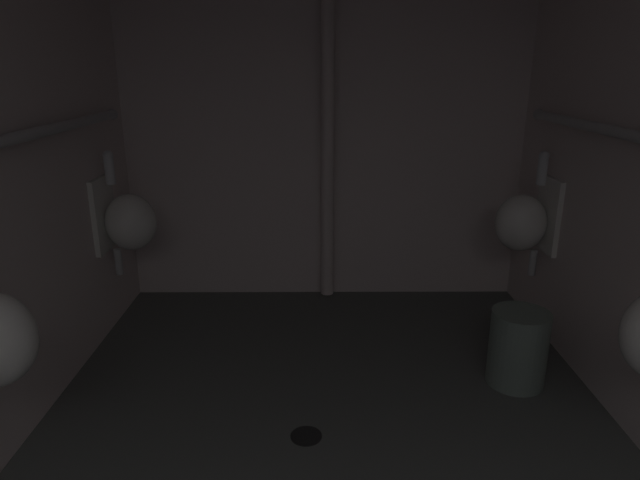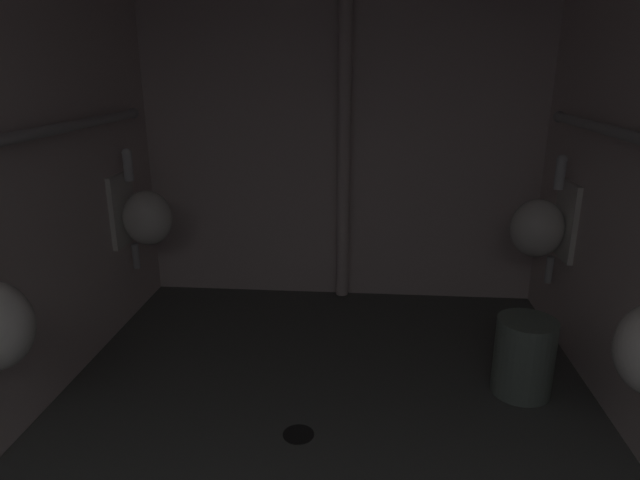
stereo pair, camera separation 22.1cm
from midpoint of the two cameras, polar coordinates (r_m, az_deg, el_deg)
wall_back at (r=3.74m, az=3.96°, el=11.73°), size 2.77×0.06×2.38m
urinal_left_far at (r=3.51m, az=-16.03°, el=2.35°), size 0.32×0.30×0.76m
urinal_right_far at (r=3.45m, az=23.59°, el=1.26°), size 0.32×0.30×0.76m
standpipe_back_wall at (r=3.63m, az=4.27°, el=11.55°), size 0.09×0.09×2.33m
floor_drain at (r=2.59m, az=0.34°, el=-19.49°), size 0.14×0.14×0.01m
waste_bin at (r=2.99m, az=22.35°, el=-11.13°), size 0.29×0.29×0.39m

